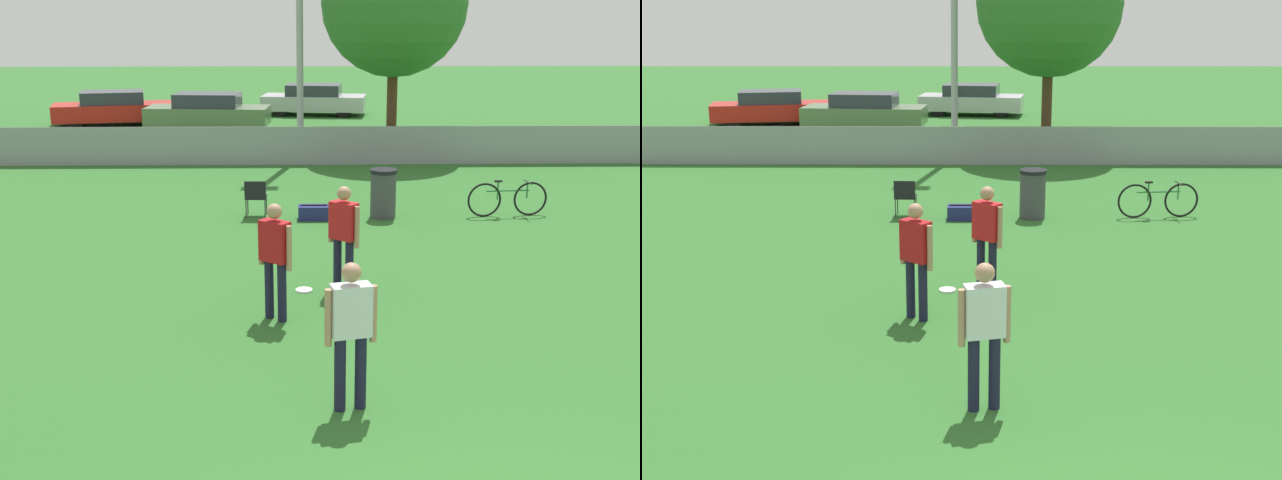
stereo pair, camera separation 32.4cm
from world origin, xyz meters
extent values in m
cube|color=gray|center=(0.00, 18.00, 0.55)|extent=(22.64, 0.03, 1.10)
cylinder|color=#4C331E|center=(1.13, 20.03, 1.43)|extent=(0.32, 0.32, 2.86)
sphere|color=#33702D|center=(1.13, 20.03, 4.50)|extent=(4.38, 4.38, 4.38)
cylinder|color=#191933|center=(-1.09, 7.20, 0.44)|extent=(0.13, 0.13, 0.88)
cylinder|color=#191933|center=(-0.91, 7.04, 0.44)|extent=(0.13, 0.13, 0.88)
cube|color=red|center=(-1.00, 7.12, 1.17)|extent=(0.47, 0.45, 0.59)
sphere|color=tan|center=(-1.00, 7.12, 1.60)|extent=(0.22, 0.22, 0.22)
cylinder|color=tan|center=(-1.19, 7.29, 1.11)|extent=(0.08, 0.08, 0.65)
cylinder|color=tan|center=(-0.81, 6.95, 1.11)|extent=(0.08, 0.08, 0.65)
cylinder|color=#191933|center=(-1.23, 3.27, 0.44)|extent=(0.13, 0.13, 0.88)
cylinder|color=#191933|center=(-1.00, 3.32, 0.44)|extent=(0.13, 0.13, 0.88)
cube|color=silver|center=(-1.12, 3.30, 1.17)|extent=(0.47, 0.31, 0.59)
sphere|color=tan|center=(-1.12, 3.30, 1.60)|extent=(0.22, 0.22, 0.22)
cylinder|color=tan|center=(-1.36, 3.24, 1.11)|extent=(0.08, 0.08, 0.65)
cylinder|color=tan|center=(-0.87, 3.35, 1.11)|extent=(0.08, 0.08, 0.65)
cylinder|color=#191933|center=(-2.12, 6.08, 0.44)|extent=(0.13, 0.13, 0.88)
cylinder|color=#191933|center=(-1.93, 5.94, 0.44)|extent=(0.13, 0.13, 0.88)
cube|color=#B21419|center=(-2.03, 6.01, 1.17)|extent=(0.48, 0.44, 0.59)
sphere|color=tan|center=(-2.03, 6.01, 1.60)|extent=(0.22, 0.22, 0.22)
cylinder|color=tan|center=(-2.23, 6.17, 1.11)|extent=(0.08, 0.08, 0.65)
cylinder|color=tan|center=(-1.82, 5.85, 1.11)|extent=(0.08, 0.08, 0.65)
cylinder|color=white|center=(-1.62, 7.22, 0.01)|extent=(0.27, 0.27, 0.03)
torus|color=white|center=(-1.62, 7.22, 0.01)|extent=(0.27, 0.27, 0.03)
cylinder|color=#333338|center=(-2.42, 12.22, 0.21)|extent=(0.02, 0.02, 0.41)
cylinder|color=#333338|center=(-2.83, 12.23, 0.21)|extent=(0.02, 0.02, 0.41)
cylinder|color=#333338|center=(-2.43, 11.81, 0.21)|extent=(0.02, 0.02, 0.41)
cylinder|color=#333338|center=(-2.84, 11.82, 0.21)|extent=(0.02, 0.02, 0.41)
cube|color=black|center=(-2.63, 12.02, 0.43)|extent=(0.47, 0.47, 0.03)
cube|color=black|center=(-2.64, 11.80, 0.63)|extent=(0.45, 0.04, 0.37)
torus|color=black|center=(2.26, 11.86, 0.37)|extent=(0.74, 0.11, 0.74)
torus|color=black|center=(3.28, 11.96, 0.37)|extent=(0.74, 0.11, 0.74)
cylinder|color=#267238|center=(2.77, 11.91, 0.56)|extent=(0.94, 0.12, 0.04)
cylinder|color=#267238|center=(2.55, 11.89, 0.56)|extent=(0.03, 0.03, 0.38)
cylinder|color=#267238|center=(3.20, 11.95, 0.56)|extent=(0.03, 0.03, 0.35)
cube|color=black|center=(2.55, 11.89, 0.78)|extent=(0.16, 0.07, 0.04)
cylinder|color=black|center=(3.20, 11.95, 0.74)|extent=(0.07, 0.44, 0.03)
cylinder|color=#3F3F44|center=(0.09, 11.89, 0.48)|extent=(0.55, 0.55, 0.96)
cylinder|color=black|center=(0.09, 11.89, 1.00)|extent=(0.58, 0.58, 0.08)
cube|color=navy|center=(-1.39, 11.72, 0.15)|extent=(0.66, 0.36, 0.30)
cube|color=black|center=(-1.39, 11.72, 0.31)|extent=(0.56, 0.04, 0.02)
cylinder|color=black|center=(-7.70, 27.45, 0.31)|extent=(0.65, 0.30, 0.62)
cylinder|color=black|center=(-7.41, 25.94, 0.31)|extent=(0.65, 0.30, 0.62)
cylinder|color=black|center=(-10.43, 26.92, 0.31)|extent=(0.65, 0.30, 0.62)
cylinder|color=black|center=(-10.14, 25.41, 0.31)|extent=(0.65, 0.30, 0.62)
cube|color=red|center=(-8.92, 26.43, 0.52)|extent=(4.74, 2.58, 0.63)
cube|color=#2D333D|center=(-8.92, 26.43, 1.07)|extent=(2.58, 1.96, 0.47)
cylinder|color=black|center=(-3.66, 25.67, 0.32)|extent=(0.66, 0.24, 0.64)
cylinder|color=black|center=(-3.80, 24.16, 0.32)|extent=(0.66, 0.24, 0.64)
cylinder|color=black|center=(-6.43, 25.92, 0.32)|extent=(0.66, 0.24, 0.64)
cylinder|color=black|center=(-6.57, 24.42, 0.32)|extent=(0.66, 0.24, 0.64)
cube|color=#59724C|center=(-5.12, 25.04, 0.53)|extent=(4.62, 2.14, 0.65)
cube|color=#2D333D|center=(-5.12, 25.04, 1.11)|extent=(2.46, 1.73, 0.49)
cylinder|color=black|center=(0.29, 29.93, 0.33)|extent=(0.67, 0.27, 0.65)
cylinder|color=black|center=(0.08, 28.41, 0.33)|extent=(0.67, 0.27, 0.65)
cylinder|color=black|center=(-2.35, 30.31, 0.33)|extent=(0.67, 0.27, 0.65)
cylinder|color=black|center=(-2.56, 28.78, 0.33)|extent=(0.67, 0.27, 0.65)
cube|color=#B7B7BC|center=(-1.14, 29.36, 0.53)|extent=(4.50, 2.35, 0.61)
cube|color=#2D333D|center=(-1.14, 29.36, 1.06)|extent=(2.43, 1.85, 0.46)
camera|label=1|loc=(-1.63, -4.79, 4.29)|focal=45.00mm
camera|label=2|loc=(-1.30, -4.79, 4.29)|focal=45.00mm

